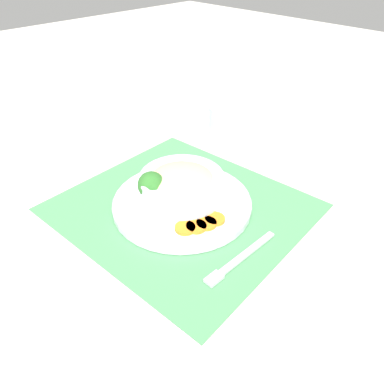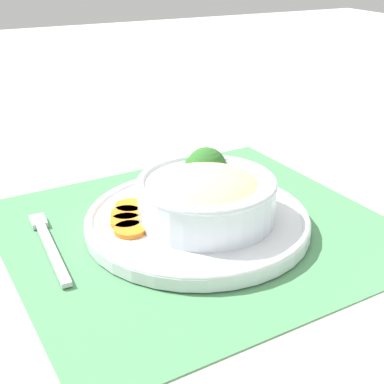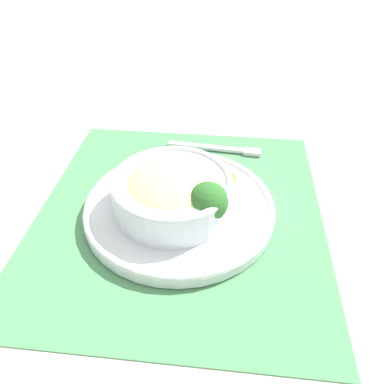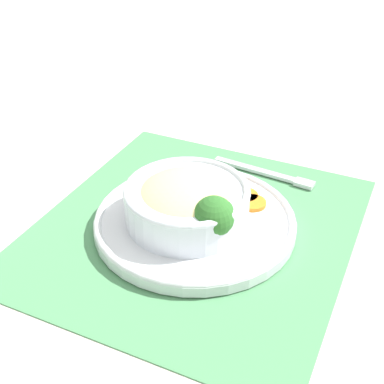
{
  "view_description": "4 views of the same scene",
  "coord_description": "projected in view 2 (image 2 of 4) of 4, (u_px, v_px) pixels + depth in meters",
  "views": [
    {
      "loc": [
        -0.47,
        0.44,
        0.5
      ],
      "look_at": [
        -0.02,
        -0.01,
        0.04
      ],
      "focal_mm": 35.0,
      "sensor_mm": 36.0,
      "label": 1
    },
    {
      "loc": [
        -0.28,
        -0.56,
        0.35
      ],
      "look_at": [
        -0.0,
        0.01,
        0.05
      ],
      "focal_mm": 50.0,
      "sensor_mm": 36.0,
      "label": 2
    },
    {
      "loc": [
        0.43,
        0.1,
        0.41
      ],
      "look_at": [
        -0.01,
        0.02,
        0.04
      ],
      "focal_mm": 35.0,
      "sensor_mm": 36.0,
      "label": 3
    },
    {
      "loc": [
        0.56,
        0.3,
        0.49
      ],
      "look_at": [
        -0.02,
        -0.02,
        0.05
      ],
      "focal_mm": 50.0,
      "sensor_mm": 36.0,
      "label": 4
    }
  ],
  "objects": [
    {
      "name": "ground_plane",
      "position": [
        197.0,
        230.0,
        0.72
      ],
      "size": [
        4.0,
        4.0,
        0.0
      ],
      "primitive_type": "plane",
      "color": "beige"
    },
    {
      "name": "fork",
      "position": [
        47.0,
        240.0,
        0.68
      ],
      "size": [
        0.02,
        0.18,
        0.01
      ],
      "rotation": [
        0.0,
        0.0,
        -0.01
      ],
      "color": "silver",
      "rests_on": "placemat"
    },
    {
      "name": "placemat",
      "position": [
        197.0,
        228.0,
        0.72
      ],
      "size": [
        0.52,
        0.48,
        0.0
      ],
      "color": "#4C8C59",
      "rests_on": "ground_plane"
    },
    {
      "name": "broccoli_floret",
      "position": [
        206.0,
        169.0,
        0.75
      ],
      "size": [
        0.06,
        0.06,
        0.07
      ],
      "color": "#84AD5B",
      "rests_on": "plate"
    },
    {
      "name": "carrot_slice_middle",
      "position": [
        126.0,
        214.0,
        0.71
      ],
      "size": [
        0.04,
        0.04,
        0.01
      ],
      "color": "orange",
      "rests_on": "plate"
    },
    {
      "name": "plate",
      "position": [
        197.0,
        220.0,
        0.71
      ],
      "size": [
        0.3,
        0.3,
        0.02
      ],
      "color": "silver",
      "rests_on": "placemat"
    },
    {
      "name": "carrot_slice_near",
      "position": [
        130.0,
        207.0,
        0.73
      ],
      "size": [
        0.04,
        0.04,
        0.01
      ],
      "color": "orange",
      "rests_on": "plate"
    },
    {
      "name": "bowl",
      "position": [
        207.0,
        195.0,
        0.69
      ],
      "size": [
        0.18,
        0.18,
        0.07
      ],
      "color": "silver",
      "rests_on": "plate"
    },
    {
      "name": "carrot_slice_far",
      "position": [
        126.0,
        222.0,
        0.69
      ],
      "size": [
        0.04,
        0.04,
        0.01
      ],
      "color": "orange",
      "rests_on": "plate"
    },
    {
      "name": "carrot_slice_extra",
      "position": [
        130.0,
        230.0,
        0.67
      ],
      "size": [
        0.04,
        0.04,
        0.01
      ],
      "color": "orange",
      "rests_on": "plate"
    }
  ]
}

